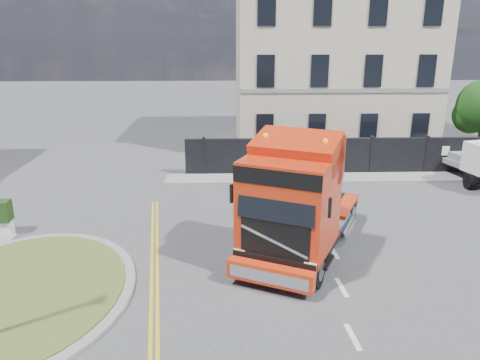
{
  "coord_description": "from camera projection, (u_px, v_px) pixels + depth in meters",
  "views": [
    {
      "loc": [
        -0.79,
        -15.22,
        7.41
      ],
      "look_at": [
        -0.27,
        2.42,
        1.8
      ],
      "focal_mm": 35.0,
      "sensor_mm": 36.0,
      "label": 1
    }
  ],
  "objects": [
    {
      "name": "hoarding_fence",
      "position": [
        363.0,
        156.0,
        25.22
      ],
      "size": [
        18.8,
        0.25,
        2.0
      ],
      "color": "black",
      "rests_on": "ground"
    },
    {
      "name": "pavement_far",
      "position": [
        356.0,
        178.0,
        24.64
      ],
      "size": [
        20.0,
        1.6,
        0.12
      ],
      "primitive_type": "cube",
      "color": "gray",
      "rests_on": "ground"
    },
    {
      "name": "truck",
      "position": [
        296.0,
        206.0,
        15.42
      ],
      "size": [
        5.42,
        7.55,
        4.26
      ],
      "rotation": [
        0.0,
        0.0,
        -0.44
      ],
      "color": "black",
      "rests_on": "ground"
    },
    {
      "name": "georgian_building",
      "position": [
        328.0,
        58.0,
        30.91
      ],
      "size": [
        12.3,
        10.3,
        12.8
      ],
      "color": "beige",
      "rests_on": "ground"
    },
    {
      "name": "traffic_island",
      "position": [
        16.0,
        294.0,
        13.69
      ],
      "size": [
        6.8,
        6.8,
        0.17
      ],
      "color": "gray",
      "rests_on": "ground"
    },
    {
      "name": "ground",
      "position": [
        249.0,
        248.0,
        16.77
      ],
      "size": [
        120.0,
        120.0,
        0.0
      ],
      "primitive_type": "plane",
      "color": "#424244",
      "rests_on": "ground"
    }
  ]
}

